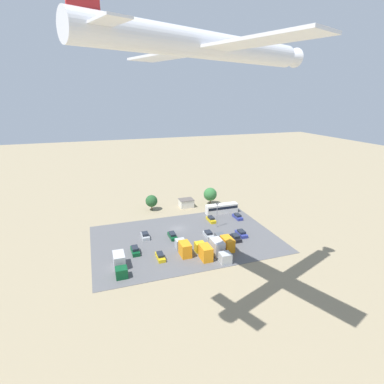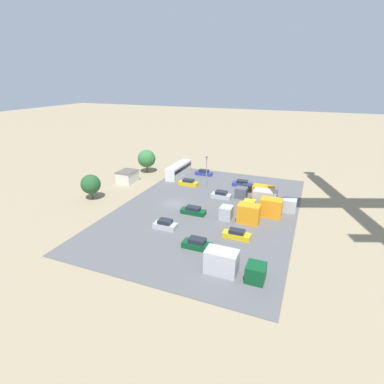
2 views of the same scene
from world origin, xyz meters
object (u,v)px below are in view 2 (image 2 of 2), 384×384
(parked_car_3, at_px, (193,211))
(parked_car_4, at_px, (197,244))
(bus, at_px, (179,169))
(parked_truck_3, at_px, (265,207))
(parked_car_2, at_px, (165,225))
(parked_car_7, at_px, (242,184))
(parked_truck_0, at_px, (231,265))
(parked_car_6, at_px, (237,234))
(parked_car_5, at_px, (188,183))
(parked_car_8, at_px, (221,195))
(parked_truck_1, at_px, (272,201))
(parked_truck_4, at_px, (257,193))
(parked_car_1, at_px, (248,188))
(parked_truck_2, at_px, (242,213))
(shed_building, at_px, (127,177))
(parked_car_0, at_px, (204,173))

(parked_car_3, bearing_deg, parked_car_4, -155.20)
(bus, distance_m, parked_truck_3, 29.82)
(parked_car_2, xyz_separation_m, parked_car_7, (-26.11, 7.26, -0.04))
(parked_car_4, xyz_separation_m, parked_truck_0, (4.41, 6.46, 0.81))
(parked_car_3, xyz_separation_m, parked_car_6, (5.81, 9.96, -0.01))
(parked_car_6, bearing_deg, parked_car_5, 40.02)
(parked_car_5, relative_size, parked_car_8, 1.09)
(parked_car_8, bearing_deg, parked_truck_1, 82.28)
(parked_truck_4, bearing_deg, bus, 67.93)
(parked_car_1, height_order, parked_car_5, parked_car_1)
(parked_car_7, distance_m, parked_truck_3, 16.29)
(parked_car_8, xyz_separation_m, parked_truck_2, (9.41, 6.76, 0.92))
(parked_car_1, height_order, parked_car_2, parked_car_2)
(bus, distance_m, parked_car_4, 36.36)
(parked_truck_3, bearing_deg, shed_building, 79.13)
(shed_building, distance_m, parked_car_8, 24.87)
(parked_truck_1, bearing_deg, parked_car_0, -127.56)
(parked_car_5, height_order, parked_car_8, parked_car_8)
(parked_car_7, xyz_separation_m, parked_truck_4, (7.29, 4.84, 0.88))
(parked_truck_1, height_order, parked_truck_4, parked_truck_1)
(parked_truck_4, bearing_deg, parked_truck_0, -176.19)
(parked_car_3, distance_m, parked_car_5, 16.28)
(parked_car_2, bearing_deg, parked_car_3, -17.56)
(parked_car_8, xyz_separation_m, parked_truck_0, (25.34, 9.06, 0.85))
(parked_car_8, bearing_deg, parked_truck_3, 62.53)
(parked_car_4, xyz_separation_m, parked_truck_1, (-19.47, 8.19, 0.94))
(shed_building, height_order, parked_truck_0, parked_truck_0)
(parked_car_3, distance_m, parked_car_6, 11.53)
(parked_car_0, bearing_deg, bus, -63.54)
(parked_car_6, relative_size, parked_truck_4, 0.56)
(parked_car_0, distance_m, parked_car_3, 24.47)
(bus, relative_size, parked_truck_1, 1.32)
(parked_car_1, distance_m, parked_car_4, 27.30)
(bus, height_order, parked_truck_3, parked_truck_3)
(parked_car_1, xyz_separation_m, parked_car_2, (23.31, -9.19, 0.02))
(parked_car_3, bearing_deg, parked_car_7, -14.74)
(parked_car_3, distance_m, parked_truck_0, 19.45)
(parked_truck_2, bearing_deg, parked_car_6, -174.11)
(parked_car_8, bearing_deg, bus, -125.82)
(parked_car_3, xyz_separation_m, parked_car_4, (11.16, 5.16, 0.07))
(parked_truck_3, bearing_deg, parked_car_6, 165.51)
(bus, height_order, parked_car_0, bus)
(parked_car_0, relative_size, parked_truck_1, 0.54)
(parked_car_8, height_order, parked_truck_1, parked_truck_1)
(shed_building, xyz_separation_m, parked_truck_4, (-0.35, 32.06, 0.14))
(parked_car_8, relative_size, parked_truck_1, 0.52)
(parked_truck_0, xyz_separation_m, parked_truck_3, (-20.10, 1.01, 0.09))
(parked_car_0, height_order, parked_truck_3, parked_truck_3)
(shed_building, xyz_separation_m, parked_car_3, (11.23, 22.25, -0.74))
(parked_car_5, distance_m, parked_truck_0, 35.56)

